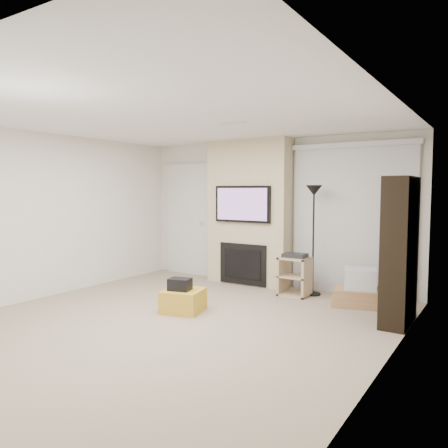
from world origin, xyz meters
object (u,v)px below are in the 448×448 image
Objects in this scene: floor_lamp at (314,209)px; bookshelf at (400,251)px; box_stack at (360,291)px; ottoman at (183,301)px; av_stand at (295,273)px.

floor_lamp is 1.72m from bookshelf.
box_stack is at bearing -15.03° from floor_lamp.
ottoman is 1.89m from av_stand.
ottoman is 2.83m from bookshelf.
box_stack is at bearing -0.92° from av_stand.
floor_lamp is at bearing 164.97° from box_stack.
av_stand is (-0.22, -0.20, -1.00)m from floor_lamp.
box_stack is at bearing 135.08° from bookshelf.
ottoman is at bearing -158.51° from bookshelf.
floor_lamp reaches higher than av_stand.
av_stand is (0.89, 1.65, 0.20)m from ottoman.
av_stand is at bearing 179.08° from box_stack.
bookshelf reaches higher than av_stand.
ottoman is 0.28× the size of bookshelf.
box_stack is 0.51× the size of bookshelf.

